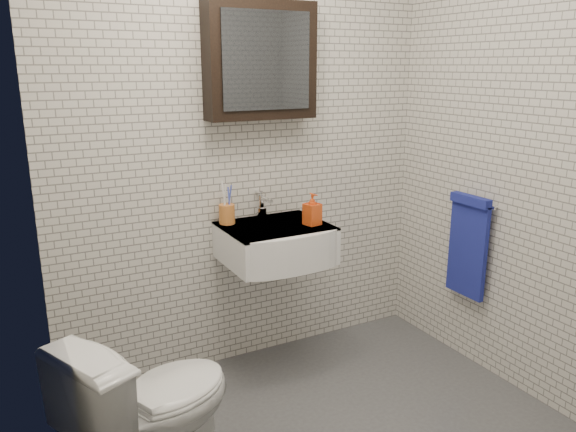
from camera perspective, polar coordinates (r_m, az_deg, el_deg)
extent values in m
cube|color=silver|center=(3.10, -4.11, 7.10)|extent=(2.20, 0.02, 2.50)
cube|color=silver|center=(1.86, -22.66, 0.57)|extent=(0.02, 2.00, 2.50)
cube|color=silver|center=(3.00, 24.18, 5.54)|extent=(0.02, 2.00, 2.50)
cube|color=white|center=(3.04, -1.32, -2.74)|extent=(0.55, 0.45, 0.20)
cylinder|color=silver|center=(3.03, -1.50, -1.05)|extent=(0.31, 0.31, 0.02)
cylinder|color=silver|center=(3.02, -1.50, -0.91)|extent=(0.04, 0.04, 0.01)
cube|color=white|center=(3.01, -1.33, -1.02)|extent=(0.55, 0.45, 0.01)
cylinder|color=silver|center=(3.14, -2.70, 0.33)|extent=(0.06, 0.06, 0.06)
cylinder|color=silver|center=(3.13, -2.71, 1.40)|extent=(0.03, 0.03, 0.08)
cylinder|color=silver|center=(3.07, -2.24, 1.71)|extent=(0.02, 0.12, 0.02)
cube|color=silver|center=(3.14, -2.96, 2.49)|extent=(0.02, 0.09, 0.01)
cube|color=black|center=(3.03, -2.81, 15.47)|extent=(0.60, 0.14, 0.60)
cube|color=#3F444C|center=(2.96, -2.15, 15.48)|extent=(0.49, 0.01, 0.49)
cylinder|color=silver|center=(3.24, 18.35, 1.32)|extent=(0.02, 0.30, 0.02)
cylinder|color=silver|center=(3.35, 17.00, 1.83)|extent=(0.04, 0.02, 0.02)
cylinder|color=silver|center=(3.17, 20.27, 0.86)|extent=(0.04, 0.02, 0.02)
cube|color=#2229A0|center=(3.31, 17.78, -3.25)|extent=(0.03, 0.26, 0.54)
cube|color=#2229A0|center=(3.22, 18.06, 1.53)|extent=(0.05, 0.26, 0.05)
cylinder|color=#CB7532|center=(3.04, -6.23, 0.19)|extent=(0.09, 0.09, 0.11)
cylinder|color=white|center=(3.00, -6.47, 1.39)|extent=(0.02, 0.03, 0.20)
cylinder|color=#3F52CA|center=(3.02, -5.97, 1.26)|extent=(0.02, 0.02, 0.18)
cylinder|color=white|center=(3.03, -6.46, 1.61)|extent=(0.02, 0.04, 0.21)
cylinder|color=#3F52CA|center=(3.04, -6.00, 1.45)|extent=(0.03, 0.04, 0.19)
imported|color=orange|center=(2.99, 2.48, 0.70)|extent=(0.09, 0.09, 0.17)
imported|color=white|center=(2.43, -13.50, -18.36)|extent=(0.80, 0.65, 0.72)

